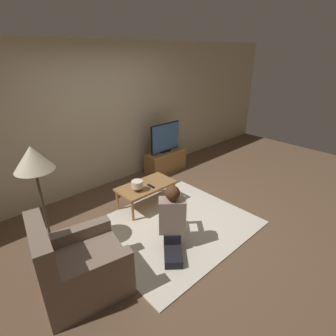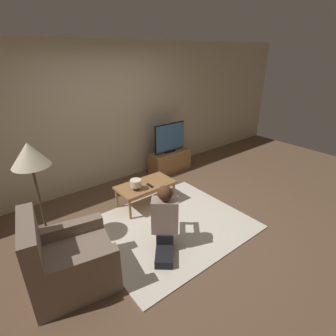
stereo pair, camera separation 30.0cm
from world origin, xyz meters
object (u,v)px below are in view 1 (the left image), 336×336
armchair (79,268)px  table_lamp (137,185)px  tv (165,138)px  floor_lamp (34,163)px  coffee_table (146,187)px  person_kneeling (172,219)px

armchair → table_lamp: bearing=-49.4°
table_lamp → tv: bearing=32.0°
tv → floor_lamp: (-2.77, -0.84, 0.50)m
armchair → tv: bearing=-48.4°
floor_lamp → coffee_table: bearing=0.9°
coffee_table → floor_lamp: floor_lamp is taller
floor_lamp → table_lamp: (1.38, -0.03, -0.76)m
tv → coffee_table: 1.48m
tv → armchair: (-2.76, -1.66, -0.46)m
tv → table_lamp: bearing=-148.0°
armchair → table_lamp: armchair is taller
tv → armchair: size_ratio=0.76×
tv → floor_lamp: 2.94m
person_kneeling → table_lamp: 1.01m
tv → coffee_table: size_ratio=0.79×
armchair → person_kneeling: size_ratio=1.08×
coffee_table → armchair: (-1.59, -0.85, -0.06)m
tv → person_kneeling: tv is taller
tv → floor_lamp: bearing=-163.2°
armchair → coffee_table: bearing=-51.2°
tv → floor_lamp: size_ratio=0.51×
armchair → table_lamp: (1.37, 0.79, 0.20)m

